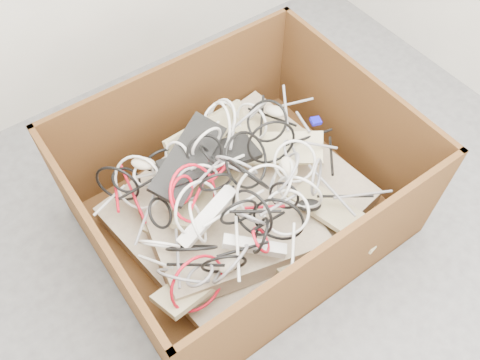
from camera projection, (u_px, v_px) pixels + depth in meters
ground at (295, 253)px, 2.25m from camera, size 3.00×3.00×0.00m
room_shell at (341, 24)px, 1.24m from camera, size 3.04×3.04×2.50m
cardboard_box at (239, 205)px, 2.23m from camera, size 1.29×1.08×0.62m
keyboard_pile at (236, 184)px, 2.14m from camera, size 1.11×0.93×0.36m
mice_scatter at (237, 183)px, 2.05m from camera, size 0.76×0.63×0.21m
power_strip_left at (208, 217)px, 1.92m from camera, size 0.30×0.12×0.12m
power_strip_right at (255, 246)px, 1.91m from camera, size 0.22×0.20×0.08m
vga_plug at (316, 121)px, 2.24m from camera, size 0.06×0.05×0.03m
cable_tangle at (227, 186)px, 1.99m from camera, size 1.13×0.87×0.46m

